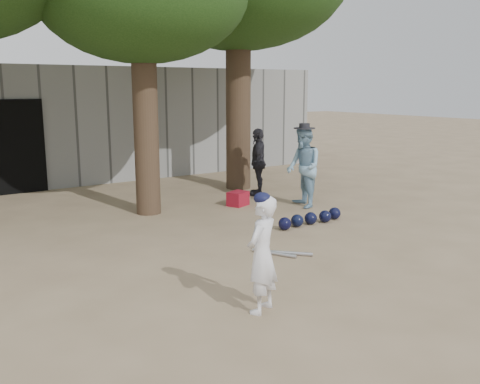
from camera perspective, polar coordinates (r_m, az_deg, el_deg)
ground at (r=7.06m, az=0.63°, el=-9.44°), size 70.00×70.00×0.00m
boy_player at (r=5.94m, az=2.35°, el=-6.68°), size 0.58×0.50×1.33m
spectator_blue at (r=11.16m, az=6.79°, el=2.63°), size 0.86×0.98×1.68m
spectator_dark at (r=12.36m, az=1.95°, el=3.23°), size 0.87×0.94×1.55m
red_bag at (r=11.32m, az=-0.22°, el=-0.71°), size 0.51×0.45×0.30m
back_building at (r=16.21m, az=-21.18°, el=6.96°), size 16.00×5.24×3.00m
helmet_row at (r=9.87m, az=7.58°, el=-2.81°), size 1.51×0.31×0.23m
bat_pile at (r=8.10m, az=4.44°, el=-6.52°), size 0.63×0.74×0.06m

